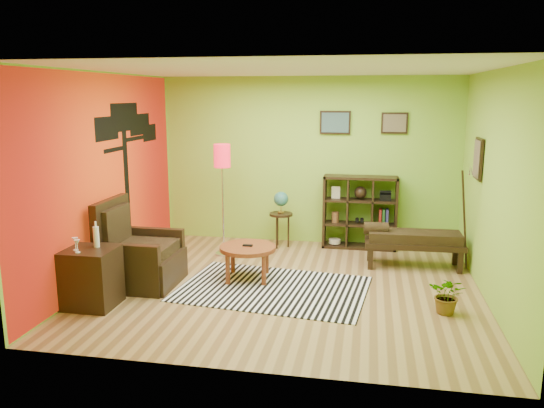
% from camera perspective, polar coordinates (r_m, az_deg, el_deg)
% --- Properties ---
extents(ground, '(5.00, 5.00, 0.00)m').
position_cam_1_polar(ground, '(7.12, 1.56, -8.85)').
color(ground, '#A9834F').
rests_on(ground, ground).
extents(room_shell, '(5.04, 4.54, 2.82)m').
position_cam_1_polar(room_shell, '(6.73, 0.88, 5.75)').
color(room_shell, '#91CA3C').
rests_on(room_shell, ground).
extents(zebra_rug, '(2.56, 1.88, 0.01)m').
position_cam_1_polar(zebra_rug, '(7.02, 0.10, -9.09)').
color(zebra_rug, white).
rests_on(zebra_rug, ground).
extents(coffee_table, '(0.77, 0.77, 0.49)m').
position_cam_1_polar(coffee_table, '(7.27, -2.63, -5.04)').
color(coffee_table, brown).
rests_on(coffee_table, ground).
extents(armchair, '(0.95, 0.96, 1.15)m').
position_cam_1_polar(armchair, '(7.34, -14.29, -5.72)').
color(armchair, black).
rests_on(armchair, ground).
extents(side_cabinet, '(0.60, 0.54, 1.02)m').
position_cam_1_polar(side_cabinet, '(6.74, -18.91, -7.46)').
color(side_cabinet, black).
rests_on(side_cabinet, ground).
extents(floor_lamp, '(0.26, 0.26, 1.76)m').
position_cam_1_polar(floor_lamp, '(8.21, -5.37, 4.11)').
color(floor_lamp, silver).
rests_on(floor_lamp, ground).
extents(globe_table, '(0.38, 0.38, 0.94)m').
position_cam_1_polar(globe_table, '(8.73, 0.98, -0.14)').
color(globe_table, black).
rests_on(globe_table, ground).
extents(cube_shelf, '(1.20, 0.35, 1.20)m').
position_cam_1_polar(cube_shelf, '(8.83, 9.51, -0.89)').
color(cube_shelf, black).
rests_on(cube_shelf, ground).
extents(bench, '(1.45, 0.54, 0.66)m').
position_cam_1_polar(bench, '(8.04, 14.77, -3.70)').
color(bench, black).
rests_on(bench, ground).
extents(potted_plant, '(0.54, 0.57, 0.36)m').
position_cam_1_polar(potted_plant, '(6.55, 18.39, -9.67)').
color(potted_plant, '#26661E').
rests_on(potted_plant, ground).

